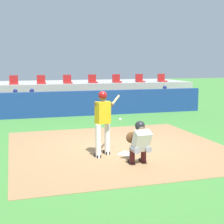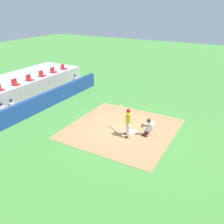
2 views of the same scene
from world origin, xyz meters
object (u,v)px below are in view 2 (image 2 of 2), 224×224
Objects in this scene: stadium_seat_5 at (30,79)px; stadium_seat_6 at (42,75)px; catcher_crouched at (148,127)px; stadium_seat_7 at (53,71)px; stadium_seat_8 at (64,68)px; home_plate at (133,131)px; batter_at_plate at (128,121)px; dugout_player_2 at (13,108)px; dugout_player_3 at (76,81)px; stadium_seat_4 at (15,83)px; dugout_player_1 at (4,112)px.

stadium_seat_5 is 1.00× the size of stadium_seat_6.
stadium_seat_6 is (1.44, 0.00, 0.00)m from stadium_seat_5.
catcher_crouched is 3.60× the size of stadium_seat_7.
stadium_seat_7 and stadium_seat_8 have the same top height.
stadium_seat_7 reaches higher than home_plate.
home_plate is 1.22m from batter_at_plate.
dugout_player_2 is 8.16m from stadium_seat_8.
stadium_seat_6 is at bearing 75.36° from catcher_crouched.
dugout_player_3 is at bearing 58.14° from home_plate.
stadium_seat_4 is at bearing 180.00° from stadium_seat_5.
dugout_player_2 is 2.71× the size of stadium_seat_4.
dugout_player_2 is at bearing -157.71° from stadium_seat_6.
home_plate is 11.80m from stadium_seat_8.
dugout_player_1 is at bearing 107.28° from catcher_crouched.
stadium_seat_7 is at bearing 180.00° from stadium_seat_8.
stadium_seat_4 is 1.00× the size of stadium_seat_5.
dugout_player_1 is 1.00× the size of dugout_player_2.
home_plate is 10.69m from stadium_seat_6.
stadium_seat_6 is (2.89, 0.00, 0.00)m from stadium_seat_4.
catcher_crouched is at bearing -117.50° from stadium_seat_8.
dugout_player_1 is at bearing 109.32° from home_plate.
dugout_player_3 is (5.74, 8.08, -0.36)m from batter_at_plate.
catcher_crouched is 3.60× the size of stadium_seat_5.
stadium_seat_5 is 4.33m from stadium_seat_8.
home_plate is 11.17m from stadium_seat_7.
dugout_player_2 is at bearing 102.71° from catcher_crouched.
stadium_seat_4 and stadium_seat_7 have the same top height.
dugout_player_3 is at bearing -21.90° from stadium_seat_4.
stadium_seat_4 is 1.00× the size of stadium_seat_8.
catcher_crouched is 3.60× the size of stadium_seat_8.
stadium_seat_8 is at bearing 13.26° from dugout_player_1.
catcher_crouched is 1.33× the size of dugout_player_1.
stadium_seat_6 is (5.74, 2.03, 0.86)m from dugout_player_1.
dugout_player_3 is 2.71× the size of stadium_seat_4.
home_plate is at bearing -119.58° from stadium_seat_8.
stadium_seat_7 is (7.19, 2.03, 0.86)m from dugout_player_1.
stadium_seat_4 reaches higher than dugout_player_2.
batter_at_plate is 3.76× the size of stadium_seat_4.
stadium_seat_8 is (4.33, 0.00, 0.00)m from stadium_seat_5.
batter_at_plate is 1.29m from catcher_crouched.
batter_at_plate is at bearing -80.20° from dugout_player_2.
dugout_player_1 is at bearing 105.06° from batter_at_plate.
stadium_seat_7 reaches higher than dugout_player_3.
home_plate is 9.61m from dugout_player_3.
dugout_player_1 is 2.71× the size of stadium_seat_6.
dugout_player_3 is (5.08, 9.11, 0.06)m from catcher_crouched.
stadium_seat_4 reaches higher than home_plate.
batter_at_plate reaches higher than home_plate.
stadium_seat_4 and stadium_seat_5 have the same top height.
stadium_seat_8 reaches higher than catcher_crouched.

